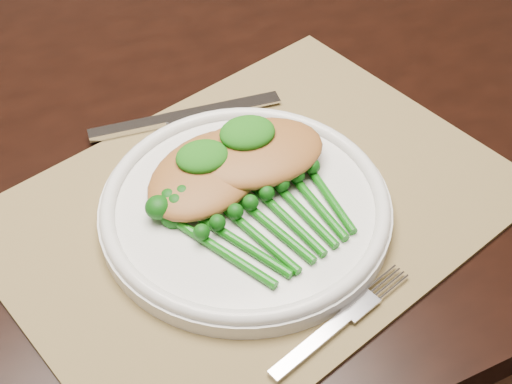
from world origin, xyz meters
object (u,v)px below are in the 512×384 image
object	(u,v)px
placemat	(255,207)
chicken_fillet_left	(207,173)
broccolini_bundle	(272,216)
dinner_plate	(245,206)
dining_table	(175,292)

from	to	relation	value
placemat	chicken_fillet_left	world-z (taller)	chicken_fillet_left
chicken_fillet_left	broccolini_bundle	size ratio (longest dim) A/B	0.67
dinner_plate	chicken_fillet_left	size ratio (longest dim) A/B	2.03
dining_table	placemat	size ratio (longest dim) A/B	3.40
dinner_plate	broccolini_bundle	bearing A→B (deg)	-57.17
chicken_fillet_left	placemat	bearing A→B (deg)	-70.66
dining_table	broccolini_bundle	distance (m)	0.47
dining_table	chicken_fillet_left	xyz separation A→B (m)	(0.02, -0.17, 0.41)
dinner_plate	dining_table	bearing A→B (deg)	103.78
placemat	broccolini_bundle	distance (m)	0.04
placemat	dining_table	bearing A→B (deg)	86.75
dining_table	placemat	xyz separation A→B (m)	(0.06, -0.20, 0.38)
dining_table	broccolini_bundle	xyz separation A→B (m)	(0.07, -0.23, 0.40)
dinner_plate	chicken_fillet_left	world-z (taller)	chicken_fillet_left
chicken_fillet_left	broccolini_bundle	bearing A→B (deg)	-90.96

